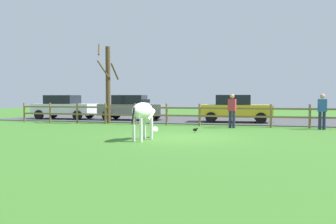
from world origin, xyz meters
The scene contains 11 objects.
ground_plane centered at (0.00, 0.00, 0.00)m, with size 60.00×60.00×0.00m, color #3D7528.
parking_asphalt centered at (0.00, 9.30, 0.03)m, with size 28.00×7.40×0.05m, color #47474C.
paddock_fence centered at (-0.35, 5.00, 0.65)m, with size 21.41×0.11×1.15m.
bare_tree centered at (-5.67, 5.32, 2.28)m, with size 1.18×1.14×4.54m.
zebra centered at (-1.16, -1.35, 0.93)m, with size 0.65×1.93×1.41m.
crow_on_grass centered at (0.08, 1.59, 0.13)m, with size 0.21×0.10×0.20m.
parked_car_yellow centered at (1.27, 7.46, 0.84)m, with size 4.11×2.11×1.56m.
parked_car_white centered at (-9.81, 7.42, 0.84)m, with size 4.07×2.02×1.56m.
parked_car_grey centered at (-5.15, 7.62, 0.84)m, with size 4.14×2.18×1.56m.
visitor_left_of_tree centered at (1.38, 4.17, 0.91)m, with size 0.40×0.29×1.64m.
visitor_right_of_tree centered at (5.42, 4.40, 0.91)m, with size 0.38×0.25×1.64m.
Camera 1 is at (2.83, -12.64, 1.50)m, focal length 36.95 mm.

